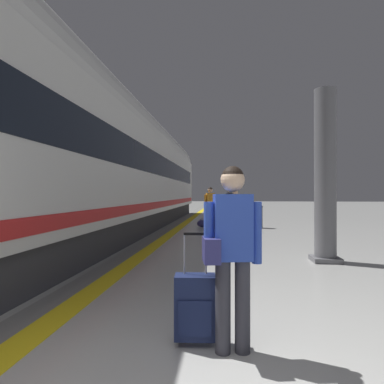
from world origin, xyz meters
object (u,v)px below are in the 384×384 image
object	(u,v)px
duffel_bag_near	(202,223)
platform_pillar	(325,179)
suitcase_mid	(235,212)
passenger_far	(235,207)
traveller_foreground	(231,245)
passenger_mid	(230,200)
passenger_near	(210,204)
suitcase_far	(244,222)
high_speed_train	(82,154)
rolling_suitcase_foreground	(195,306)
waste_bin	(257,217)

from	to	relation	value
duffel_bag_near	platform_pillar	size ratio (longest dim) A/B	0.12
suitcase_mid	passenger_far	bearing A→B (deg)	-91.69
traveller_foreground	passenger_mid	xyz separation A→B (m)	(0.19, 16.28, 0.07)
passenger_near	suitcase_far	distance (m)	2.37
passenger_far	suitcase_far	size ratio (longest dim) A/B	1.55
duffel_bag_near	passenger_mid	xyz separation A→B (m)	(1.22, 5.11, 0.88)
suitcase_mid	platform_pillar	xyz separation A→B (m)	(1.51, -11.92, 1.37)
high_speed_train	traveller_foreground	distance (m)	7.28
traveller_foreground	platform_pillar	size ratio (longest dim) A/B	0.46
duffel_bag_near	passenger_mid	size ratio (longest dim) A/B	0.25
passenger_near	duffel_bag_near	bearing A→B (deg)	-133.71
passenger_near	suitcase_far	bearing A→B (deg)	-53.88
passenger_mid	high_speed_train	bearing A→B (deg)	-111.89
duffel_bag_near	passenger_mid	world-z (taller)	passenger_mid
passenger_near	suitcase_mid	bearing A→B (deg)	75.29
passenger_mid	suitcase_mid	bearing A→B (deg)	-23.17
passenger_far	suitcase_mid	bearing A→B (deg)	88.31
rolling_suitcase_foreground	suitcase_far	distance (m)	9.58
suitcase_mid	passenger_mid	bearing A→B (deg)	156.83
passenger_near	passenger_far	distance (m)	2.03
passenger_mid	platform_pillar	distance (m)	12.21
rolling_suitcase_foreground	passenger_near	xyz separation A→B (m)	(-0.37, 11.38, 0.63)
high_speed_train	platform_pillar	distance (m)	6.28
rolling_suitcase_foreground	passenger_far	size ratio (longest dim) A/B	0.65
suitcase_mid	passenger_far	world-z (taller)	passenger_far
high_speed_train	waste_bin	bearing A→B (deg)	44.61
passenger_far	suitcase_far	bearing A→B (deg)	-17.66
rolling_suitcase_foreground	waste_bin	xyz separation A→B (m)	(1.59, 10.92, 0.10)
traveller_foreground	passenger_far	size ratio (longest dim) A/B	1.04
traveller_foreground	passenger_near	size ratio (longest dim) A/B	0.98
duffel_bag_near	passenger_far	xyz separation A→B (m)	(1.35, -1.41, 0.77)
traveller_foreground	passenger_near	world-z (taller)	passenger_near
passenger_near	passenger_far	xyz separation A→B (m)	(1.03, -1.75, -0.06)
passenger_near	suitcase_mid	size ratio (longest dim) A/B	1.63
passenger_near	passenger_mid	distance (m)	4.86
duffel_bag_near	waste_bin	world-z (taller)	waste_bin
high_speed_train	passenger_near	bearing A→B (deg)	59.75
suitcase_far	platform_pillar	world-z (taller)	platform_pillar
traveller_foreground	suitcase_mid	world-z (taller)	traveller_foreground
traveller_foreground	rolling_suitcase_foreground	bearing A→B (deg)	157.86
high_speed_train	duffel_bag_near	size ratio (longest dim) A/B	75.25
duffel_bag_near	passenger_mid	distance (m)	5.32
platform_pillar	duffel_bag_near	bearing A→B (deg)	113.69
passenger_mid	passenger_far	bearing A→B (deg)	-88.85
duffel_bag_near	high_speed_train	bearing A→B (deg)	-119.23
suitcase_mid	passenger_far	distance (m)	6.41
platform_pillar	waste_bin	distance (m)	6.98
passenger_mid	passenger_near	bearing A→B (deg)	-100.65
high_speed_train	suitcase_mid	size ratio (longest dim) A/B	31.81
rolling_suitcase_foreground	waste_bin	bearing A→B (deg)	81.72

